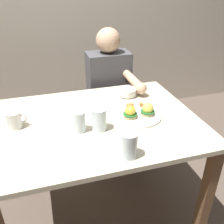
{
  "coord_description": "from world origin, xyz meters",
  "views": [
    {
      "loc": [
        -0.27,
        -1.24,
        1.5
      ],
      "look_at": [
        0.1,
        0.0,
        0.78
      ],
      "focal_mm": 40.48,
      "sensor_mm": 36.0,
      "label": 1
    }
  ],
  "objects_px": {
    "fork": "(93,109)",
    "water_glass_near": "(79,123)",
    "dining_table": "(96,135)",
    "eggs_benedict_plate": "(138,113)",
    "fruit_bowl": "(128,92)",
    "water_glass_far": "(99,121)",
    "coffee_mug": "(14,120)",
    "water_glass_extra": "(129,147)",
    "diner_person": "(110,89)"
  },
  "relations": [
    {
      "from": "coffee_mug",
      "to": "water_glass_far",
      "type": "relative_size",
      "value": 0.88
    },
    {
      "from": "dining_table",
      "to": "water_glass_extra",
      "type": "bearing_deg",
      "value": -78.36
    },
    {
      "from": "coffee_mug",
      "to": "water_glass_near",
      "type": "bearing_deg",
      "value": -22.38
    },
    {
      "from": "water_glass_extra",
      "to": "diner_person",
      "type": "bearing_deg",
      "value": 79.01
    },
    {
      "from": "dining_table",
      "to": "eggs_benedict_plate",
      "type": "height_order",
      "value": "eggs_benedict_plate"
    },
    {
      "from": "dining_table",
      "to": "fork",
      "type": "bearing_deg",
      "value": 82.67
    },
    {
      "from": "water_glass_near",
      "to": "water_glass_extra",
      "type": "relative_size",
      "value": 0.93
    },
    {
      "from": "coffee_mug",
      "to": "water_glass_extra",
      "type": "xyz_separation_m",
      "value": [
        0.52,
        -0.42,
        0.01
      ]
    },
    {
      "from": "eggs_benedict_plate",
      "to": "water_glass_far",
      "type": "distance_m",
      "value": 0.26
    },
    {
      "from": "eggs_benedict_plate",
      "to": "water_glass_extra",
      "type": "height_order",
      "value": "water_glass_extra"
    },
    {
      "from": "water_glass_extra",
      "to": "dining_table",
      "type": "bearing_deg",
      "value": 101.64
    },
    {
      "from": "fork",
      "to": "water_glass_extra",
      "type": "bearing_deg",
      "value": -83.61
    },
    {
      "from": "water_glass_far",
      "to": "fork",
      "type": "bearing_deg",
      "value": 85.58
    },
    {
      "from": "fruit_bowl",
      "to": "fork",
      "type": "xyz_separation_m",
      "value": [
        -0.27,
        -0.12,
        -0.03
      ]
    },
    {
      "from": "water_glass_extra",
      "to": "diner_person",
      "type": "height_order",
      "value": "diner_person"
    },
    {
      "from": "dining_table",
      "to": "water_glass_extra",
      "type": "xyz_separation_m",
      "value": [
        0.08,
        -0.36,
        0.16
      ]
    },
    {
      "from": "water_glass_near",
      "to": "water_glass_extra",
      "type": "height_order",
      "value": "water_glass_extra"
    },
    {
      "from": "coffee_mug",
      "to": "water_glass_extra",
      "type": "bearing_deg",
      "value": -38.94
    },
    {
      "from": "eggs_benedict_plate",
      "to": "water_glass_near",
      "type": "height_order",
      "value": "water_glass_near"
    },
    {
      "from": "eggs_benedict_plate",
      "to": "fork",
      "type": "relative_size",
      "value": 1.76
    },
    {
      "from": "coffee_mug",
      "to": "water_glass_extra",
      "type": "relative_size",
      "value": 0.87
    },
    {
      "from": "fruit_bowl",
      "to": "coffee_mug",
      "type": "height_order",
      "value": "coffee_mug"
    },
    {
      "from": "water_glass_far",
      "to": "diner_person",
      "type": "bearing_deg",
      "value": 69.42
    },
    {
      "from": "water_glass_far",
      "to": "eggs_benedict_plate",
      "type": "bearing_deg",
      "value": 14.21
    },
    {
      "from": "dining_table",
      "to": "fork",
      "type": "xyz_separation_m",
      "value": [
        0.02,
        0.14,
        0.11
      ]
    },
    {
      "from": "dining_table",
      "to": "coffee_mug",
      "type": "height_order",
      "value": "coffee_mug"
    },
    {
      "from": "water_glass_near",
      "to": "diner_person",
      "type": "distance_m",
      "value": 0.79
    },
    {
      "from": "fork",
      "to": "water_glass_near",
      "type": "relative_size",
      "value": 1.29
    },
    {
      "from": "water_glass_near",
      "to": "eggs_benedict_plate",
      "type": "bearing_deg",
      "value": 7.82
    },
    {
      "from": "coffee_mug",
      "to": "water_glass_near",
      "type": "distance_m",
      "value": 0.36
    },
    {
      "from": "water_glass_far",
      "to": "water_glass_near",
      "type": "bearing_deg",
      "value": 172.02
    },
    {
      "from": "dining_table",
      "to": "fruit_bowl",
      "type": "distance_m",
      "value": 0.41
    },
    {
      "from": "fork",
      "to": "water_glass_extra",
      "type": "xyz_separation_m",
      "value": [
        0.06,
        -0.51,
        0.05
      ]
    },
    {
      "from": "water_glass_near",
      "to": "diner_person",
      "type": "relative_size",
      "value": 0.1
    },
    {
      "from": "dining_table",
      "to": "fork",
      "type": "height_order",
      "value": "fork"
    },
    {
      "from": "fruit_bowl",
      "to": "water_glass_near",
      "type": "height_order",
      "value": "water_glass_near"
    },
    {
      "from": "fruit_bowl",
      "to": "eggs_benedict_plate",
      "type": "bearing_deg",
      "value": -97.45
    },
    {
      "from": "coffee_mug",
      "to": "water_glass_far",
      "type": "height_order",
      "value": "water_glass_far"
    },
    {
      "from": "fork",
      "to": "water_glass_far",
      "type": "height_order",
      "value": "water_glass_far"
    },
    {
      "from": "eggs_benedict_plate",
      "to": "water_glass_far",
      "type": "height_order",
      "value": "water_glass_far"
    },
    {
      "from": "dining_table",
      "to": "water_glass_near",
      "type": "height_order",
      "value": "water_glass_near"
    },
    {
      "from": "water_glass_near",
      "to": "fruit_bowl",
      "type": "bearing_deg",
      "value": 40.7
    },
    {
      "from": "diner_person",
      "to": "dining_table",
      "type": "bearing_deg",
      "value": -113.61
    },
    {
      "from": "eggs_benedict_plate",
      "to": "fork",
      "type": "distance_m",
      "value": 0.3
    },
    {
      "from": "diner_person",
      "to": "water_glass_extra",
      "type": "bearing_deg",
      "value": -100.99
    },
    {
      "from": "fruit_bowl",
      "to": "water_glass_near",
      "type": "xyz_separation_m",
      "value": [
        -0.4,
        -0.34,
        0.02
      ]
    },
    {
      "from": "dining_table",
      "to": "water_glass_far",
      "type": "xyz_separation_m",
      "value": [
        -0.0,
        -0.1,
        0.16
      ]
    },
    {
      "from": "fruit_bowl",
      "to": "water_glass_extra",
      "type": "xyz_separation_m",
      "value": [
        -0.22,
        -0.62,
        0.03
      ]
    },
    {
      "from": "water_glass_far",
      "to": "water_glass_extra",
      "type": "bearing_deg",
      "value": -74.1
    },
    {
      "from": "water_glass_far",
      "to": "fruit_bowl",
      "type": "bearing_deg",
      "value": 50.72
    }
  ]
}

